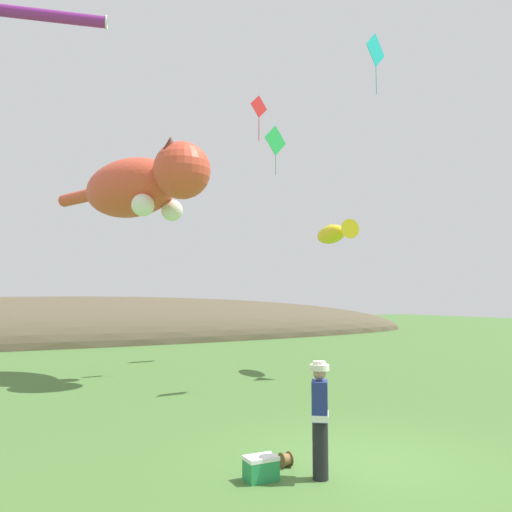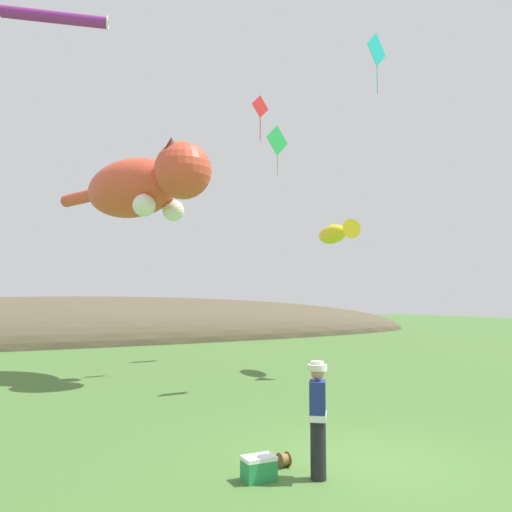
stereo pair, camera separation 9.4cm
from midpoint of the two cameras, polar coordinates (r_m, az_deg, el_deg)
ground_plane at (r=9.22m, az=12.96°, el=-22.10°), size 120.00×120.00×0.00m
distant_hill_ridge at (r=35.39m, az=-23.17°, el=-8.96°), size 57.31×14.09×5.82m
festival_attendant at (r=8.11m, az=7.43°, el=-17.62°), size 0.46×0.49×1.77m
kite_spool at (r=8.82m, az=3.52°, el=-22.21°), size 0.17×0.24×0.24m
picnic_cooler at (r=8.22m, az=0.68°, el=-23.08°), size 0.50×0.34×0.36m
kite_giant_cat at (r=18.47m, az=-12.75°, el=7.75°), size 4.01×7.79×2.51m
kite_fish_windsock at (r=19.15m, az=9.22°, el=2.59°), size 1.28×2.74×0.82m
kite_tube_streamer at (r=18.09m, az=-21.67°, el=24.01°), size 3.12×1.22×0.44m
kite_diamond_green at (r=23.83m, az=2.56°, el=13.02°), size 1.40×0.44×2.36m
kite_diamond_teal at (r=17.64m, az=13.78°, el=21.87°), size 1.08×0.37×2.03m
kite_diamond_red at (r=19.88m, az=0.62°, el=16.64°), size 0.85×0.27×1.79m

